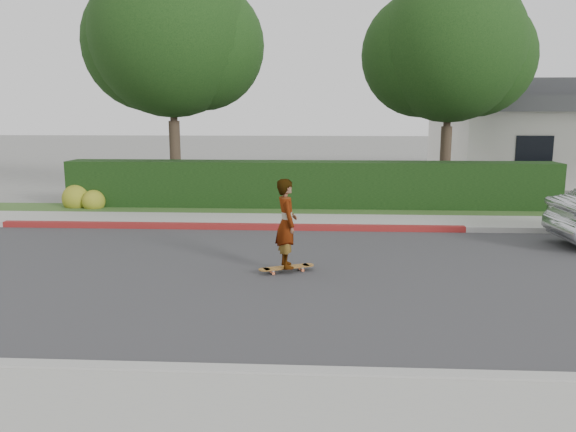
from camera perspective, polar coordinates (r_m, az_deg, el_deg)
name	(u,v)px	position (r m, az deg, el deg)	size (l,w,h in m)	color
ground	(466,279)	(10.80, 17.66, -6.14)	(120.00, 120.00, 0.00)	slate
road	(466,279)	(10.80, 17.66, -6.11)	(60.00, 8.00, 0.01)	#2D2D30
curb_near	(562,382)	(7.13, 26.07, -14.91)	(60.00, 0.20, 0.15)	#9E9E99
curb_far	(425,229)	(14.66, 13.74, -1.28)	(60.00, 0.20, 0.15)	#9E9E99
curb_red_section	(230,227)	(14.59, -5.94, -1.07)	(12.00, 0.21, 0.15)	maroon
sidewalk_far	(419,222)	(15.53, 13.15, -0.65)	(60.00, 1.60, 0.12)	gray
planting_strip	(409,212)	(17.09, 12.24, 0.37)	(60.00, 1.60, 0.10)	#2D4C1E
hedge	(309,186)	(17.36, 2.18, 3.10)	(15.00, 1.00, 1.50)	black
flowering_shrub	(82,199)	(18.46, -20.17, 1.60)	(1.40, 1.00, 0.90)	#2D4C19
tree_left	(172,41)	(19.43, -11.70, 17.04)	(5.99, 5.21, 8.00)	#33261C
tree_center	(449,52)	(19.74, 16.03, 15.70)	(5.66, 4.84, 7.44)	#33261C
house	(559,132)	(28.14, 25.78, 7.70)	(10.60, 8.60, 4.30)	beige
skateboard	(287,268)	(10.68, -0.15, -5.26)	(1.10, 0.65, 0.10)	#CA6037
skateboarder	(287,223)	(10.48, -0.15, -0.75)	(0.61, 0.40, 1.68)	white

